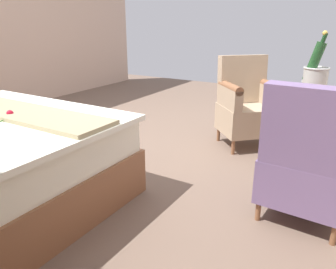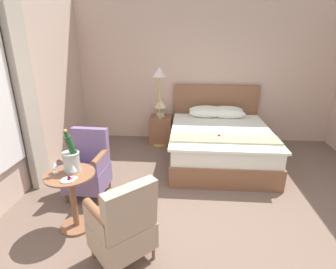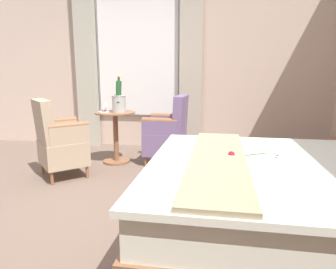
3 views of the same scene
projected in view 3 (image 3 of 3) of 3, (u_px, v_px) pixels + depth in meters
The scene contains 10 objects.
ground_plane at pixel (63, 214), 2.71m from camera, with size 7.75×7.75×0.00m, color brown.
wall_window_side at pixel (139, 57), 5.08m from camera, with size 0.27×6.37×3.07m.
bed at pixel (315, 205), 2.05m from camera, with size 1.81×2.20×1.24m.
side_table_round at pixel (116, 134), 4.24m from camera, with size 0.56×0.56×0.73m.
champagne_bucket at pixel (119, 101), 4.12m from camera, with size 0.20×0.20×0.51m.
wine_glass_near_bucket at pixel (119, 104), 4.32m from camera, with size 0.07×0.07×0.13m.
wine_glass_near_edge at pixel (106, 104), 4.07m from camera, with size 0.07×0.07×0.16m.
snack_plate at pixel (104, 112), 4.15m from camera, with size 0.15×0.15×0.04m.
armchair_by_window at pixel (168, 133), 4.21m from camera, with size 0.58×0.58×0.96m.
armchair_facing_bed at pixel (59, 141), 3.62m from camera, with size 0.75×0.75×0.96m.
Camera 3 is at (2.32, 1.37, 1.24)m, focal length 32.00 mm.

